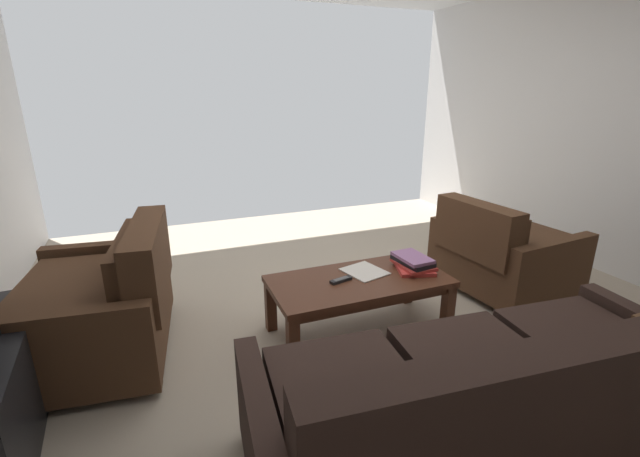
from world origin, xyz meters
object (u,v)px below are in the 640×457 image
Objects in this scene: armchair_side at (501,252)px; loveseat_near at (104,303)px; sofa_main at (489,401)px; coffee_table at (359,287)px; loose_magazine at (365,271)px; tv_remote at (341,280)px; book_stack at (413,263)px.

loveseat_near is at bearing -4.07° from armchair_side.
sofa_main is 2.12× the size of armchair_side.
coffee_table is (-1.60, 0.37, -0.01)m from loveseat_near.
coffee_table is at bearing -149.04° from loose_magazine.
armchair_side is (-1.39, -0.15, -0.00)m from coffee_table.
sofa_main reaches higher than tv_remote.
coffee_table is at bearing -0.18° from book_stack.
sofa_main is 1.27m from book_stack.
book_stack is at bearing 179.82° from coffee_table.
tv_remote reaches higher than coffee_table.
coffee_table is 0.44m from book_stack.
tv_remote is at bearing -1.80° from coffee_table.
loveseat_near is at bearing 156.15° from loose_magazine.
sofa_main is 1.20m from coffee_table.
armchair_side reaches higher than sofa_main.
book_stack is (-0.42, 0.00, 0.11)m from coffee_table.
coffee_table is at bearing 6.33° from armchair_side.
loose_magazine is (-0.06, -1.28, 0.07)m from sofa_main.
book_stack is 0.56m from tv_remote.
loveseat_near is 7.32× the size of tv_remote.
book_stack is 1.22× the size of loose_magazine.
tv_remote is (0.16, -1.20, 0.08)m from sofa_main.
coffee_table is at bearing 167.08° from loveseat_near.
loveseat_near is 1.20× the size of armchair_side.
loveseat_near reaches higher than loose_magazine.
tv_remote is at bearing 5.62° from armchair_side.
loveseat_near reaches higher than book_stack.
book_stack is at bearing -28.39° from loose_magazine.
book_stack is at bearing -108.30° from sofa_main.
coffee_table is 3.56× the size of book_stack.
armchair_side is (-1.36, -1.35, 0.00)m from sofa_main.
armchair_side is 1.53m from tv_remote.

